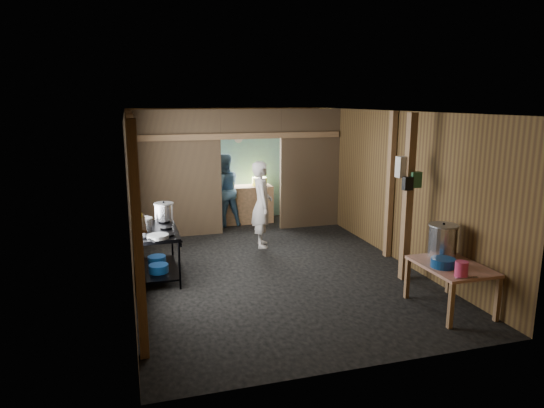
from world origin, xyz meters
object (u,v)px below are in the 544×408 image
object	(u,v)px
prep_table	(450,287)
stove_pot_large	(164,212)
gas_range	(157,254)
yellow_tub	(259,181)
cook	(262,204)
pink_bucket	(461,269)
stock_pot	(443,241)

from	to	relation	value
prep_table	stove_pot_large	world-z (taller)	stove_pot_large
stove_pot_large	gas_range	bearing A→B (deg)	-107.65
yellow_tub	cook	distance (m)	1.97
pink_bucket	cook	size ratio (longest dim) A/B	0.12
stock_pot	cook	bearing A→B (deg)	119.12
pink_bucket	yellow_tub	size ratio (longest dim) A/B	0.56
gas_range	cook	bearing A→B (deg)	29.68
gas_range	stock_pot	xyz separation A→B (m)	(3.80, -1.99, 0.45)
pink_bucket	stock_pot	bearing A→B (deg)	71.07
stock_pot	yellow_tub	bearing A→B (deg)	104.33
stove_pot_large	pink_bucket	size ratio (longest dim) A/B	1.72
cook	pink_bucket	bearing A→B (deg)	-149.63
prep_table	stock_pot	bearing A→B (deg)	75.37
yellow_tub	cook	world-z (taller)	cook
prep_table	cook	size ratio (longest dim) A/B	0.64
gas_range	yellow_tub	size ratio (longest dim) A/B	3.91
gas_range	pink_bucket	xyz separation A→B (m)	(3.54, -2.76, 0.33)
pink_bucket	yellow_tub	xyz separation A→B (m)	(-1.03, 5.83, 0.22)
gas_range	stock_pot	size ratio (longest dim) A/B	2.80
stove_pot_large	yellow_tub	world-z (taller)	stove_pot_large
stove_pot_large	stock_pot	world-z (taller)	stove_pot_large
gas_range	pink_bucket	distance (m)	4.50
stock_pot	yellow_tub	size ratio (longest dim) A/B	1.40
prep_table	cook	distance (m)	3.93
gas_range	pink_bucket	size ratio (longest dim) A/B	6.95
stock_pot	cook	xyz separation A→B (m)	(-1.76, 3.16, -0.02)
stove_pot_large	cook	size ratio (longest dim) A/B	0.20
pink_bucket	stove_pot_large	bearing A→B (deg)	135.70
prep_table	stove_pot_large	size ratio (longest dim) A/B	3.22
cook	gas_range	bearing A→B (deg)	129.14
yellow_tub	cook	xyz separation A→B (m)	(-0.46, -1.91, -0.12)
yellow_tub	cook	bearing A→B (deg)	-103.66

